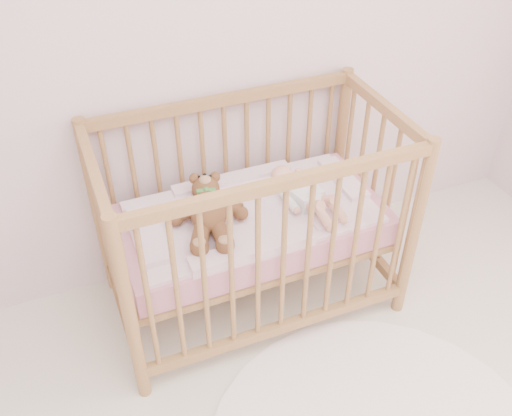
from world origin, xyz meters
name	(u,v)px	position (x,y,z in m)	size (l,w,h in m)	color
wall_back	(181,17)	(0.00, 2.00, 1.35)	(4.00, 0.02, 2.70)	silver
crib	(252,222)	(0.15, 1.60, 0.50)	(1.36, 0.76, 1.00)	#B27F4B
mattress	(252,225)	(0.15, 1.60, 0.49)	(1.22, 0.62, 0.13)	pink
blanket	(252,212)	(0.15, 1.60, 0.56)	(1.10, 0.58, 0.06)	#EAA1BC
baby	(302,190)	(0.39, 1.58, 0.64)	(0.24, 0.49, 0.12)	white
teddy_bear	(208,211)	(-0.06, 1.58, 0.65)	(0.36, 0.52, 0.14)	brown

